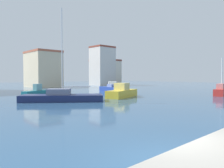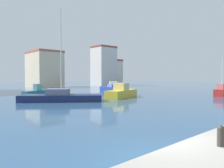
{
  "view_description": "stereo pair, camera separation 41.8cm",
  "coord_description": "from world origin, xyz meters",
  "px_view_note": "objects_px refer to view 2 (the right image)",
  "views": [
    {
      "loc": [
        -5.77,
        -3.66,
        2.72
      ],
      "look_at": [
        16.8,
        21.37,
        1.55
      ],
      "focal_mm": 34.28,
      "sensor_mm": 36.0,
      "label": 1
    },
    {
      "loc": [
        -5.46,
        -3.94,
        2.72
      ],
      "look_at": [
        16.8,
        21.37,
        1.55
      ],
      "focal_mm": 34.28,
      "sensor_mm": 36.0,
      "label": 2
    }
  ],
  "objects_px": {
    "sailboat_red_distant_north": "(222,91)",
    "motorboat_blue_outer_mooring": "(111,89)",
    "sailboat_navy_mid_harbor": "(61,97)",
    "motorboat_yellow_distant_east": "(122,92)",
    "motorboat_teal_far_left": "(36,92)",
    "mooring_bollard": "(221,135)",
    "motorboat_white_near_pier": "(113,86)"
  },
  "relations": [
    {
      "from": "sailboat_red_distant_north",
      "to": "sailboat_navy_mid_harbor",
      "type": "relative_size",
      "value": 0.53
    },
    {
      "from": "mooring_bollard",
      "to": "motorboat_teal_far_left",
      "type": "xyz_separation_m",
      "value": [
        6.57,
        29.03,
        -0.68
      ]
    },
    {
      "from": "motorboat_blue_outer_mooring",
      "to": "motorboat_white_near_pier",
      "type": "height_order",
      "value": "motorboat_white_near_pier"
    },
    {
      "from": "motorboat_white_near_pier",
      "to": "sailboat_navy_mid_harbor",
      "type": "distance_m",
      "value": 27.21
    },
    {
      "from": "motorboat_white_near_pier",
      "to": "motorboat_teal_far_left",
      "type": "bearing_deg",
      "value": -163.7
    },
    {
      "from": "motorboat_teal_far_left",
      "to": "sailboat_navy_mid_harbor",
      "type": "bearing_deg",
      "value": -96.73
    },
    {
      "from": "mooring_bollard",
      "to": "sailboat_navy_mid_harbor",
      "type": "distance_m",
      "value": 19.86
    },
    {
      "from": "sailboat_red_distant_north",
      "to": "motorboat_blue_outer_mooring",
      "type": "relative_size",
      "value": 1.0
    },
    {
      "from": "sailboat_navy_mid_harbor",
      "to": "motorboat_yellow_distant_east",
      "type": "bearing_deg",
      "value": -7.78
    },
    {
      "from": "motorboat_blue_outer_mooring",
      "to": "motorboat_teal_far_left",
      "type": "distance_m",
      "value": 12.75
    },
    {
      "from": "sailboat_red_distant_north",
      "to": "motorboat_yellow_distant_east",
      "type": "bearing_deg",
      "value": 147.33
    },
    {
      "from": "sailboat_red_distant_north",
      "to": "motorboat_blue_outer_mooring",
      "type": "distance_m",
      "value": 17.68
    },
    {
      "from": "motorboat_blue_outer_mooring",
      "to": "sailboat_navy_mid_harbor",
      "type": "relative_size",
      "value": 0.53
    },
    {
      "from": "motorboat_yellow_distant_east",
      "to": "mooring_bollard",
      "type": "bearing_deg",
      "value": -127.21
    },
    {
      "from": "motorboat_blue_outer_mooring",
      "to": "motorboat_white_near_pier",
      "type": "distance_m",
      "value": 12.05
    },
    {
      "from": "mooring_bollard",
      "to": "sailboat_red_distant_north",
      "type": "distance_m",
      "value": 27.8
    },
    {
      "from": "mooring_bollard",
      "to": "motorboat_yellow_distant_east",
      "type": "distance_m",
      "value": 22.57
    },
    {
      "from": "motorboat_teal_far_left",
      "to": "mooring_bollard",
      "type": "bearing_deg",
      "value": -102.75
    },
    {
      "from": "sailboat_navy_mid_harbor",
      "to": "motorboat_blue_outer_mooring",
      "type": "bearing_deg",
      "value": 28.23
    },
    {
      "from": "motorboat_blue_outer_mooring",
      "to": "sailboat_navy_mid_harbor",
      "type": "bearing_deg",
      "value": -151.77
    },
    {
      "from": "motorboat_teal_far_left",
      "to": "motorboat_white_near_pier",
      "type": "distance_m",
      "value": 21.7
    },
    {
      "from": "sailboat_red_distant_north",
      "to": "motorboat_yellow_distant_east",
      "type": "xyz_separation_m",
      "value": [
        -12.25,
        7.85,
        -0.0
      ]
    },
    {
      "from": "mooring_bollard",
      "to": "motorboat_teal_far_left",
      "type": "relative_size",
      "value": 0.13
    },
    {
      "from": "motorboat_teal_far_left",
      "to": "motorboat_yellow_distant_east",
      "type": "xyz_separation_m",
      "value": [
        7.07,
        -11.06,
        0.15
      ]
    },
    {
      "from": "motorboat_white_near_pier",
      "to": "mooring_bollard",
      "type": "bearing_deg",
      "value": -127.96
    },
    {
      "from": "motorboat_blue_outer_mooring",
      "to": "motorboat_white_near_pier",
      "type": "bearing_deg",
      "value": 46.18
    },
    {
      "from": "sailboat_red_distant_north",
      "to": "motorboat_white_near_pier",
      "type": "distance_m",
      "value": 25.05
    },
    {
      "from": "motorboat_teal_far_left",
      "to": "motorboat_yellow_distant_east",
      "type": "relative_size",
      "value": 0.7
    },
    {
      "from": "motorboat_white_near_pier",
      "to": "motorboat_yellow_distant_east",
      "type": "distance_m",
      "value": 21.98
    },
    {
      "from": "motorboat_white_near_pier",
      "to": "sailboat_navy_mid_harbor",
      "type": "height_order",
      "value": "sailboat_navy_mid_harbor"
    },
    {
      "from": "sailboat_red_distant_north",
      "to": "sailboat_navy_mid_harbor",
      "type": "bearing_deg",
      "value": 156.33
    },
    {
      "from": "motorboat_teal_far_left",
      "to": "sailboat_navy_mid_harbor",
      "type": "distance_m",
      "value": 10.0
    }
  ]
}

